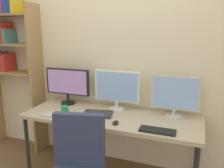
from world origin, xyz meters
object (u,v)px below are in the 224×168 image
at_px(bookshelf, 6,47).
at_px(mouse_left_side, 115,123).
at_px(desk, 110,120).
at_px(keyboard_right, 157,131).
at_px(keyboard_left, 55,115).
at_px(monitor_center, 117,88).
at_px(monitor_right, 175,95).
at_px(mouse_right_side, 74,118).
at_px(coffee_mug, 65,110).
at_px(monitor_left, 67,84).
at_px(laptop_closed, 98,114).

xyz_separation_m(bookshelf, mouse_left_side, (1.73, -0.43, -0.68)).
xyz_separation_m(desk, keyboard_right, (0.56, -0.23, 0.06)).
distance_m(keyboard_left, mouse_left_side, 0.69).
relative_size(bookshelf, monitor_center, 4.00).
height_order(monitor_center, monitor_right, monitor_center).
relative_size(monitor_center, keyboard_left, 1.63).
bearing_deg(desk, keyboard_left, -157.67).
relative_size(monitor_center, monitor_right, 1.07).
relative_size(monitor_right, keyboard_left, 1.53).
xyz_separation_m(desk, mouse_right_side, (-0.32, -0.24, 0.07)).
bearing_deg(monitor_center, keyboard_right, -38.30).
bearing_deg(coffee_mug, keyboard_left, -114.14).
relative_size(monitor_center, keyboard_right, 1.61).
bearing_deg(bookshelf, keyboard_left, -23.88).
xyz_separation_m(bookshelf, mouse_right_side, (1.28, -0.48, -0.68)).
bearing_deg(mouse_right_side, monitor_right, 25.08).
distance_m(bookshelf, mouse_left_side, 1.91).
bearing_deg(monitor_left, keyboard_left, -77.43).
bearing_deg(monitor_left, mouse_right_side, -53.29).
bearing_deg(monitor_left, monitor_right, 0.00).
bearing_deg(bookshelf, keyboard_right, -12.04).
bearing_deg(laptop_closed, mouse_left_side, -45.84).
xyz_separation_m(monitor_left, mouse_right_side, (0.34, -0.46, -0.25)).
bearing_deg(coffee_mug, mouse_right_side, -33.15).
relative_size(monitor_left, keyboard_left, 1.79).
bearing_deg(coffee_mug, keyboard_right, -5.92).
bearing_deg(keyboard_right, laptop_closed, 163.92).
bearing_deg(keyboard_left, mouse_right_side, -3.47).
bearing_deg(desk, bookshelf, 171.80).
bearing_deg(monitor_center, mouse_right_side, -124.82).
bearing_deg(keyboard_right, mouse_left_side, 176.26).
distance_m(desk, keyboard_left, 0.61).
xyz_separation_m(keyboard_right, laptop_closed, (-0.70, 0.20, 0.00)).
relative_size(monitor_left, coffee_mug, 5.59).
xyz_separation_m(bookshelf, monitor_center, (1.60, -0.02, -0.43)).
distance_m(bookshelf, monitor_right, 2.30).
bearing_deg(keyboard_left, keyboard_right, 0.00).
bearing_deg(monitor_left, keyboard_right, -19.95).
distance_m(desk, monitor_left, 0.76).
distance_m(mouse_left_side, laptop_closed, 0.32).
distance_m(monitor_left, keyboard_left, 0.52).
xyz_separation_m(monitor_right, laptop_closed, (-0.80, -0.24, -0.24)).
relative_size(desk, monitor_center, 3.63).
relative_size(mouse_left_side, coffee_mug, 0.91).
xyz_separation_m(monitor_right, keyboard_right, (-0.10, -0.44, -0.24)).
relative_size(bookshelf, monitor_right, 4.26).
xyz_separation_m(monitor_center, laptop_closed, (-0.14, -0.24, -0.25)).
bearing_deg(laptop_closed, keyboard_right, -29.33).
height_order(keyboard_left, laptop_closed, laptop_closed).
distance_m(desk, mouse_right_side, 0.41).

